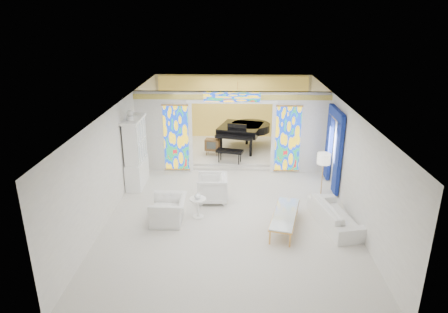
{
  "coord_description": "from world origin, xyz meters",
  "views": [
    {
      "loc": [
        0.15,
        -11.96,
        5.63
      ],
      "look_at": [
        -0.23,
        0.2,
        1.21
      ],
      "focal_mm": 32.0,
      "sensor_mm": 36.0,
      "label": 1
    }
  ],
  "objects_px": {
    "china_cabinet": "(136,153)",
    "armchair_right": "(212,188)",
    "sofa": "(336,215)",
    "armchair_left": "(169,210)",
    "coffee_table": "(285,214)",
    "tv_console": "(212,145)",
    "grand_piano": "(245,129)"
  },
  "relations": [
    {
      "from": "armchair_left",
      "to": "coffee_table",
      "type": "distance_m",
      "value": 3.26
    },
    {
      "from": "china_cabinet",
      "to": "tv_console",
      "type": "bearing_deg",
      "value": 47.66
    },
    {
      "from": "china_cabinet",
      "to": "armchair_left",
      "type": "xyz_separation_m",
      "value": [
        1.48,
        -2.53,
        -0.81
      ]
    },
    {
      "from": "china_cabinet",
      "to": "tv_console",
      "type": "distance_m",
      "value": 3.64
    },
    {
      "from": "china_cabinet",
      "to": "sofa",
      "type": "xyz_separation_m",
      "value": [
        6.17,
        -2.59,
        -0.85
      ]
    },
    {
      "from": "coffee_table",
      "to": "tv_console",
      "type": "distance_m",
      "value": 5.91
    },
    {
      "from": "armchair_left",
      "to": "armchair_right",
      "type": "distance_m",
      "value": 1.79
    },
    {
      "from": "china_cabinet",
      "to": "armchair_right",
      "type": "xyz_separation_m",
      "value": [
        2.64,
        -1.16,
        -0.74
      ]
    },
    {
      "from": "coffee_table",
      "to": "grand_piano",
      "type": "height_order",
      "value": "grand_piano"
    },
    {
      "from": "china_cabinet",
      "to": "sofa",
      "type": "relative_size",
      "value": 1.26
    },
    {
      "from": "coffee_table",
      "to": "grand_piano",
      "type": "bearing_deg",
      "value": 99.02
    },
    {
      "from": "grand_piano",
      "to": "tv_console",
      "type": "bearing_deg",
      "value": -132.2
    },
    {
      "from": "china_cabinet",
      "to": "sofa",
      "type": "bearing_deg",
      "value": -22.76
    },
    {
      "from": "sofa",
      "to": "tv_console",
      "type": "bearing_deg",
      "value": 23.76
    },
    {
      "from": "armchair_left",
      "to": "sofa",
      "type": "height_order",
      "value": "armchair_left"
    },
    {
      "from": "sofa",
      "to": "grand_piano",
      "type": "bearing_deg",
      "value": 9.95
    },
    {
      "from": "china_cabinet",
      "to": "sofa",
      "type": "distance_m",
      "value": 6.74
    },
    {
      "from": "china_cabinet",
      "to": "coffee_table",
      "type": "relative_size",
      "value": 1.3
    },
    {
      "from": "coffee_table",
      "to": "china_cabinet",
      "type": "bearing_deg",
      "value": 149.56
    },
    {
      "from": "armchair_right",
      "to": "sofa",
      "type": "relative_size",
      "value": 0.43
    },
    {
      "from": "china_cabinet",
      "to": "tv_console",
      "type": "height_order",
      "value": "china_cabinet"
    },
    {
      "from": "armchair_left",
      "to": "armchair_right",
      "type": "height_order",
      "value": "armchair_right"
    },
    {
      "from": "armchair_right",
      "to": "sofa",
      "type": "height_order",
      "value": "armchair_right"
    },
    {
      "from": "china_cabinet",
      "to": "armchair_left",
      "type": "distance_m",
      "value": 3.04
    },
    {
      "from": "armchair_left",
      "to": "sofa",
      "type": "relative_size",
      "value": 0.51
    },
    {
      "from": "china_cabinet",
      "to": "grand_piano",
      "type": "height_order",
      "value": "china_cabinet"
    },
    {
      "from": "armchair_left",
      "to": "armchair_right",
      "type": "bearing_deg",
      "value": 138.7
    },
    {
      "from": "armchair_right",
      "to": "china_cabinet",
      "type": "bearing_deg",
      "value": -115.69
    },
    {
      "from": "armchair_left",
      "to": "coffee_table",
      "type": "bearing_deg",
      "value": 84.48
    },
    {
      "from": "grand_piano",
      "to": "sofa",
      "type": "bearing_deg",
      "value": -53.64
    },
    {
      "from": "armchair_left",
      "to": "grand_piano",
      "type": "bearing_deg",
      "value": 158.58
    },
    {
      "from": "coffee_table",
      "to": "tv_console",
      "type": "xyz_separation_m",
      "value": [
        -2.31,
        5.44,
        0.19
      ]
    }
  ]
}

